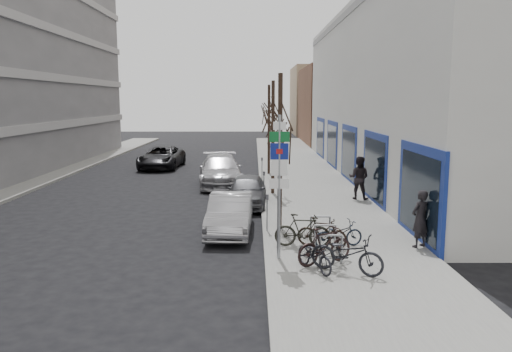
{
  "coord_description": "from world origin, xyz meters",
  "views": [
    {
      "loc": [
        1.7,
        -13.66,
        4.6
      ],
      "look_at": [
        1.77,
        3.35,
        2.0
      ],
      "focal_mm": 35.0,
      "sensor_mm": 36.0,
      "label": 1
    }
  ],
  "objects_px": {
    "highway_sign_pole": "(279,178)",
    "meter_back": "(262,166)",
    "bike_mid_inner": "(302,230)",
    "bike_far_curb": "(347,250)",
    "meter_mid": "(264,182)",
    "bike_near_left": "(315,253)",
    "bike_rack": "(325,235)",
    "bike_near_right": "(325,245)",
    "pedestrian_near": "(420,219)",
    "parked_car_back": "(221,171)",
    "tree_far": "(269,108)",
    "parked_car_front": "(230,214)",
    "pedestrian_far": "(359,178)",
    "bike_mid_curb": "(339,232)",
    "tree_near": "(280,115)",
    "bike_far_inner": "(322,232)",
    "parked_car_mid": "(247,191)",
    "tree_mid": "(273,111)",
    "lane_car": "(162,157)",
    "meter_front": "(267,209)"
  },
  "relations": [
    {
      "from": "tree_mid",
      "to": "pedestrian_near",
      "type": "distance_m",
      "value": 10.32
    },
    {
      "from": "bike_rack",
      "to": "meter_front",
      "type": "height_order",
      "value": "meter_front"
    },
    {
      "from": "bike_near_right",
      "to": "highway_sign_pole",
      "type": "bearing_deg",
      "value": 38.96
    },
    {
      "from": "highway_sign_pole",
      "to": "tree_far",
      "type": "relative_size",
      "value": 0.76
    },
    {
      "from": "meter_back",
      "to": "bike_mid_inner",
      "type": "distance_m",
      "value": 12.95
    },
    {
      "from": "bike_rack",
      "to": "bike_near_right",
      "type": "distance_m",
      "value": 1.15
    },
    {
      "from": "meter_mid",
      "to": "bike_rack",
      "type": "bearing_deg",
      "value": -78.2
    },
    {
      "from": "bike_mid_curb",
      "to": "pedestrian_near",
      "type": "distance_m",
      "value": 2.5
    },
    {
      "from": "highway_sign_pole",
      "to": "bike_near_left",
      "type": "height_order",
      "value": "highway_sign_pole"
    },
    {
      "from": "tree_far",
      "to": "bike_far_curb",
      "type": "xyz_separation_m",
      "value": [
        1.51,
        -17.72,
        -3.36
      ]
    },
    {
      "from": "bike_mid_inner",
      "to": "bike_far_curb",
      "type": "distance_m",
      "value": 2.49
    },
    {
      "from": "bike_far_inner",
      "to": "parked_car_mid",
      "type": "xyz_separation_m",
      "value": [
        -2.37,
        6.66,
        0.07
      ]
    },
    {
      "from": "bike_far_curb",
      "to": "meter_mid",
      "type": "bearing_deg",
      "value": 40.43
    },
    {
      "from": "lane_car",
      "to": "bike_far_inner",
      "type": "bearing_deg",
      "value": -63.48
    },
    {
      "from": "meter_mid",
      "to": "bike_far_curb",
      "type": "relative_size",
      "value": 0.65
    },
    {
      "from": "highway_sign_pole",
      "to": "bike_far_curb",
      "type": "distance_m",
      "value": 2.7
    },
    {
      "from": "highway_sign_pole",
      "to": "pedestrian_near",
      "type": "distance_m",
      "value": 4.69
    },
    {
      "from": "meter_mid",
      "to": "pedestrian_far",
      "type": "relative_size",
      "value": 0.64
    },
    {
      "from": "pedestrian_far",
      "to": "meter_back",
      "type": "bearing_deg",
      "value": -27.45
    },
    {
      "from": "meter_back",
      "to": "bike_mid_inner",
      "type": "relative_size",
      "value": 0.74
    },
    {
      "from": "highway_sign_pole",
      "to": "meter_back",
      "type": "distance_m",
      "value": 14.1
    },
    {
      "from": "tree_near",
      "to": "bike_mid_curb",
      "type": "xyz_separation_m",
      "value": [
        1.68,
        -2.42,
        -3.48
      ]
    },
    {
      "from": "tree_far",
      "to": "lane_car",
      "type": "relative_size",
      "value": 1.03
    },
    {
      "from": "bike_rack",
      "to": "bike_far_curb",
      "type": "relative_size",
      "value": 1.15
    },
    {
      "from": "highway_sign_pole",
      "to": "bike_near_left",
      "type": "xyz_separation_m",
      "value": [
        0.9,
        -1.01,
        -1.83
      ]
    },
    {
      "from": "tree_far",
      "to": "pedestrian_far",
      "type": "bearing_deg",
      "value": -64.27
    },
    {
      "from": "bike_rack",
      "to": "bike_mid_curb",
      "type": "distance_m",
      "value": 0.67
    },
    {
      "from": "tree_mid",
      "to": "parked_car_back",
      "type": "relative_size",
      "value": 0.99
    },
    {
      "from": "bike_mid_curb",
      "to": "bike_far_curb",
      "type": "relative_size",
      "value": 0.8
    },
    {
      "from": "bike_mid_curb",
      "to": "pedestrian_near",
      "type": "bearing_deg",
      "value": -106.26
    },
    {
      "from": "meter_mid",
      "to": "bike_near_left",
      "type": "height_order",
      "value": "meter_mid"
    },
    {
      "from": "bike_far_curb",
      "to": "pedestrian_far",
      "type": "height_order",
      "value": "pedestrian_far"
    },
    {
      "from": "tree_mid",
      "to": "lane_car",
      "type": "bearing_deg",
      "value": 125.48
    },
    {
      "from": "highway_sign_pole",
      "to": "bike_near_left",
      "type": "distance_m",
      "value": 2.28
    },
    {
      "from": "bike_near_right",
      "to": "parked_car_back",
      "type": "xyz_separation_m",
      "value": [
        -3.74,
        13.64,
        0.13
      ]
    },
    {
      "from": "bike_near_right",
      "to": "pedestrian_near",
      "type": "distance_m",
      "value": 3.52
    },
    {
      "from": "parked_car_mid",
      "to": "pedestrian_near",
      "type": "bearing_deg",
      "value": -48.76
    },
    {
      "from": "bike_near_right",
      "to": "pedestrian_far",
      "type": "bearing_deg",
      "value": -44.84
    },
    {
      "from": "pedestrian_far",
      "to": "tree_mid",
      "type": "bearing_deg",
      "value": 3.59
    },
    {
      "from": "lane_car",
      "to": "pedestrian_far",
      "type": "distance_m",
      "value": 15.98
    },
    {
      "from": "tree_mid",
      "to": "pedestrian_far",
      "type": "height_order",
      "value": "tree_mid"
    },
    {
      "from": "bike_rack",
      "to": "tree_near",
      "type": "distance_m",
      "value": 4.66
    },
    {
      "from": "highway_sign_pole",
      "to": "parked_car_front",
      "type": "distance_m",
      "value": 4.02
    },
    {
      "from": "tree_near",
      "to": "bike_far_inner",
      "type": "relative_size",
      "value": 3.55
    },
    {
      "from": "tree_far",
      "to": "parked_car_front",
      "type": "bearing_deg",
      "value": -97.46
    },
    {
      "from": "meter_back",
      "to": "bike_near_left",
      "type": "distance_m",
      "value": 15.07
    },
    {
      "from": "tree_near",
      "to": "bike_mid_curb",
      "type": "relative_size",
      "value": 3.51
    },
    {
      "from": "tree_far",
      "to": "meter_mid",
      "type": "xyz_separation_m",
      "value": [
        -0.45,
        -8.0,
        -3.19
      ]
    },
    {
      "from": "bike_rack",
      "to": "parked_car_front",
      "type": "distance_m",
      "value": 3.96
    },
    {
      "from": "bike_near_left",
      "to": "bike_far_inner",
      "type": "relative_size",
      "value": 1.01
    }
  ]
}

